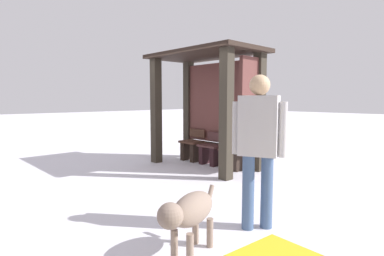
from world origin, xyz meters
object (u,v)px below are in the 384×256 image
object	(u,v)px
bus_shelter	(212,92)
person_walking	(259,139)
dog	(190,212)
bench_right_inside	(233,157)
bench_left_inside	(192,148)
bench_center_inside	(211,152)

from	to	relation	value
bus_shelter	person_walking	xyz separation A→B (m)	(2.73, -2.10, -0.61)
person_walking	dog	world-z (taller)	person_walking
bus_shelter	bench_right_inside	distance (m)	1.52
bench_right_inside	bus_shelter	bearing A→B (deg)	-171.56
bus_shelter	bench_left_inside	bearing A→B (deg)	173.61
bench_left_inside	dog	distance (m)	4.69
bench_left_inside	bus_shelter	bearing A→B (deg)	-6.39
bench_left_inside	person_walking	size ratio (longest dim) A/B	0.43
bus_shelter	bench_center_inside	xyz separation A→B (m)	(-0.08, 0.08, -1.39)
bench_right_inside	person_walking	size ratio (longest dim) A/B	0.40
bench_right_inside	dog	bearing A→B (deg)	-56.82
person_walking	bench_left_inside	bearing A→B (deg)	147.78
bench_left_inside	bench_right_inside	size ratio (longest dim) A/B	1.08
bus_shelter	bench_left_inside	world-z (taller)	bus_shelter
bench_left_inside	dog	xyz separation A→B (m)	(3.41, -3.22, 0.14)
bench_right_inside	dog	size ratio (longest dim) A/B	0.76
bench_center_inside	bench_right_inside	xyz separation A→B (m)	(0.65, 0.00, -0.02)
bus_shelter	dog	bearing A→B (deg)	-49.55
person_walking	dog	distance (m)	1.21
bench_left_inside	bench_right_inside	bearing A→B (deg)	0.08
bench_left_inside	dog	size ratio (longest dim) A/B	0.82
bench_right_inside	person_walking	bearing A→B (deg)	-45.32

